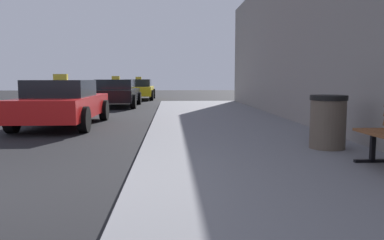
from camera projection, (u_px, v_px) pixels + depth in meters
name	position (u px, v px, depth m)	size (l,w,h in m)	color
sidewalk	(310.00, 193.00, 4.09)	(4.00, 32.00, 0.15)	slate
trash_bin	(328.00, 122.00, 6.30)	(0.60, 0.60, 0.88)	brown
car_red	(63.00, 103.00, 10.48)	(1.93, 4.34, 1.43)	red
car_black	(117.00, 93.00, 17.86)	(2.04, 4.34, 1.43)	black
car_yellow	(139.00, 89.00, 24.03)	(1.93, 4.16, 1.43)	yellow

